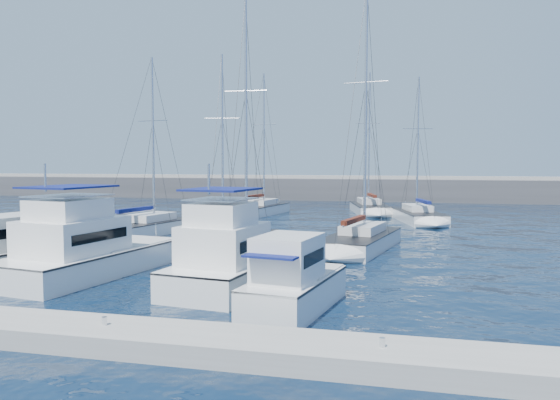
% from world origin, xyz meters
% --- Properties ---
extents(ground, '(220.00, 220.00, 0.00)m').
position_xyz_m(ground, '(0.00, 0.00, 0.00)').
color(ground, black).
rests_on(ground, ground).
extents(breakwater, '(160.00, 6.00, 4.45)m').
position_xyz_m(breakwater, '(0.00, 52.00, 1.05)').
color(breakwater, '#424244').
rests_on(breakwater, ground).
extents(dock, '(40.00, 2.20, 0.60)m').
position_xyz_m(dock, '(0.00, -11.00, 0.30)').
color(dock, gray).
rests_on(dock, ground).
extents(dock_cleat_centre, '(0.16, 0.16, 0.25)m').
position_xyz_m(dock_cleat_centre, '(0.00, -11.00, 0.72)').
color(dock_cleat_centre, silver).
rests_on(dock_cleat_centre, dock).
extents(dock_cleat_near_stbd, '(0.16, 0.16, 0.25)m').
position_xyz_m(dock_cleat_near_stbd, '(8.00, -11.00, 0.72)').
color(dock_cleat_near_stbd, silver).
rests_on(dock_cleat_near_stbd, dock).
extents(motor_yacht_port_outer, '(4.51, 7.55, 3.20)m').
position_xyz_m(motor_yacht_port_outer, '(-10.15, -2.22, 0.94)').
color(motor_yacht_port_outer, silver).
rests_on(motor_yacht_port_outer, ground).
extents(motor_yacht_port_inner, '(5.17, 9.99, 4.69)m').
position_xyz_m(motor_yacht_port_inner, '(-6.21, -2.56, 1.13)').
color(motor_yacht_port_inner, silver).
rests_on(motor_yacht_port_inner, ground).
extents(motor_yacht_stbd_inner, '(4.26, 7.96, 4.69)m').
position_xyz_m(motor_yacht_stbd_inner, '(1.22, -3.26, 1.13)').
color(motor_yacht_stbd_inner, silver).
rests_on(motor_yacht_stbd_inner, ground).
extents(motor_yacht_stbd_outer, '(3.13, 5.89, 3.20)m').
position_xyz_m(motor_yacht_stbd_outer, '(4.56, -6.08, 0.94)').
color(motor_yacht_stbd_outer, silver).
rests_on(motor_yacht_stbd_outer, ground).
extents(sailboat_mid_a, '(4.64, 8.75, 13.45)m').
position_xyz_m(sailboat_mid_a, '(-10.35, 11.71, 0.51)').
color(sailboat_mid_a, silver).
rests_on(sailboat_mid_a, ground).
extents(sailboat_mid_b, '(4.06, 7.66, 13.91)m').
position_xyz_m(sailboat_mid_b, '(-5.53, 14.30, 0.52)').
color(sailboat_mid_b, silver).
rests_on(sailboat_mid_b, ground).
extents(sailboat_mid_c, '(3.22, 6.76, 15.44)m').
position_xyz_m(sailboat_mid_c, '(-1.14, 6.14, 0.56)').
color(sailboat_mid_c, silver).
rests_on(sailboat_mid_c, ground).
extents(sailboat_mid_d, '(4.73, 9.24, 16.49)m').
position_xyz_m(sailboat_mid_d, '(5.64, 8.46, 0.53)').
color(sailboat_mid_d, silver).
rests_on(sailboat_mid_d, ground).
extents(sailboat_back_a, '(4.35, 8.90, 14.73)m').
position_xyz_m(sailboat_back_a, '(-6.39, 28.58, 0.52)').
color(sailboat_back_a, silver).
rests_on(sailboat_back_a, ground).
extents(sailboat_back_b, '(5.11, 9.40, 15.10)m').
position_xyz_m(sailboat_back_b, '(4.33, 32.68, 0.52)').
color(sailboat_back_b, silver).
rests_on(sailboat_back_b, ground).
extents(sailboat_back_c, '(5.03, 8.90, 13.31)m').
position_xyz_m(sailboat_back_c, '(9.27, 25.08, 0.50)').
color(sailboat_back_c, silver).
rests_on(sailboat_back_c, ground).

